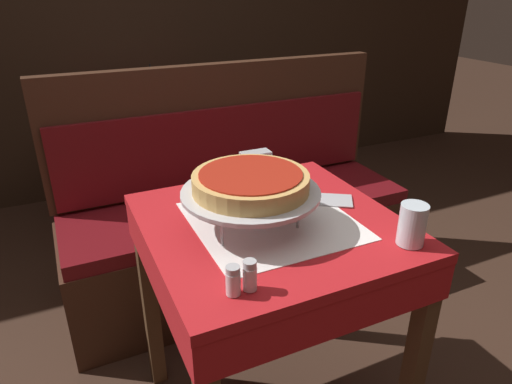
% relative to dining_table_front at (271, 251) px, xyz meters
% --- Properties ---
extents(dining_table_front, '(0.69, 0.69, 0.76)m').
position_rel_dining_table_front_xyz_m(dining_table_front, '(0.00, 0.00, 0.00)').
color(dining_table_front, red).
rests_on(dining_table_front, ground_plane).
extents(dining_table_rear, '(0.74, 0.74, 0.77)m').
position_rel_dining_table_front_xyz_m(dining_table_rear, '(0.01, 1.70, -0.01)').
color(dining_table_rear, red).
rests_on(dining_table_rear, ground_plane).
extents(booth_bench, '(1.56, 0.49, 1.04)m').
position_rel_dining_table_front_xyz_m(booth_bench, '(0.19, 0.74, -0.35)').
color(booth_bench, '#3D2316').
rests_on(booth_bench, ground_plane).
extents(back_wall_panel, '(6.00, 0.04, 2.40)m').
position_rel_dining_table_front_xyz_m(back_wall_panel, '(0.00, 2.17, 0.54)').
color(back_wall_panel, black).
rests_on(back_wall_panel, ground_plane).
extents(pizza_pan_stand, '(0.37, 0.37, 0.10)m').
position_rel_dining_table_front_xyz_m(pizza_pan_stand, '(-0.06, -0.00, 0.20)').
color(pizza_pan_stand, '#ADADB2').
rests_on(pizza_pan_stand, dining_table_front).
extents(deep_dish_pizza, '(0.31, 0.31, 0.05)m').
position_rel_dining_table_front_xyz_m(deep_dish_pizza, '(-0.06, -0.00, 0.23)').
color(deep_dish_pizza, tan).
rests_on(deep_dish_pizza, pizza_pan_stand).
extents(pizza_server, '(0.28, 0.20, 0.01)m').
position_rel_dining_table_front_xyz_m(pizza_server, '(0.16, 0.07, 0.11)').
color(pizza_server, '#BCBCC1').
rests_on(pizza_server, dining_table_front).
extents(water_glass_near, '(0.07, 0.07, 0.11)m').
position_rel_dining_table_front_xyz_m(water_glass_near, '(0.26, -0.26, 0.16)').
color(water_glass_near, silver).
rests_on(water_glass_near, dining_table_front).
extents(salt_shaker, '(0.03, 0.03, 0.07)m').
position_rel_dining_table_front_xyz_m(salt_shaker, '(-0.22, -0.26, 0.14)').
color(salt_shaker, silver).
rests_on(salt_shaker, dining_table_front).
extents(pepper_shaker, '(0.03, 0.03, 0.07)m').
position_rel_dining_table_front_xyz_m(pepper_shaker, '(-0.18, -0.26, 0.14)').
color(pepper_shaker, silver).
rests_on(pepper_shaker, dining_table_front).
extents(napkin_holder, '(0.10, 0.05, 0.09)m').
position_rel_dining_table_front_xyz_m(napkin_holder, '(0.09, 0.30, 0.15)').
color(napkin_holder, '#B2B2B7').
rests_on(napkin_holder, dining_table_front).
extents(condiment_caddy, '(0.14, 0.14, 0.15)m').
position_rel_dining_table_front_xyz_m(condiment_caddy, '(0.08, 1.75, 0.15)').
color(condiment_caddy, black).
rests_on(condiment_caddy, dining_table_rear).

